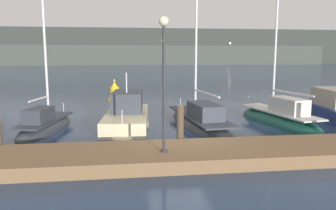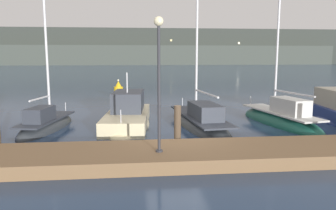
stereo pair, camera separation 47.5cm
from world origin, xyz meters
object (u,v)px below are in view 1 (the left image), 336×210
at_px(motorboat_berth_4, 127,119).
at_px(sailboat_berth_6, 279,121).
at_px(channel_buoy, 115,93).
at_px(dock_lamppost, 164,64).
at_px(sailboat_berth_3, 45,127).
at_px(sailboat_berth_5, 199,123).

xyz_separation_m(motorboat_berth_4, sailboat_berth_6, (8.28, -0.69, -0.15)).
distance_m(sailboat_berth_6, channel_buoy, 14.39).
relative_size(motorboat_berth_4, channel_buoy, 3.94).
bearing_deg(dock_lamppost, sailboat_berth_3, 131.54).
height_order(motorboat_berth_4, sailboat_berth_6, sailboat_berth_6).
relative_size(sailboat_berth_3, dock_lamppost, 1.63).
xyz_separation_m(sailboat_berth_6, channel_buoy, (-9.25, 11.02, 0.46)).
distance_m(motorboat_berth_4, dock_lamppost, 7.44).
bearing_deg(sailboat_berth_5, sailboat_berth_3, -179.83).
xyz_separation_m(channel_buoy, dock_lamppost, (2.17, -16.97, 2.81)).
height_order(sailboat_berth_5, channel_buoy, sailboat_berth_5).
bearing_deg(dock_lamppost, motorboat_berth_4, 100.29).
bearing_deg(sailboat_berth_6, channel_buoy, 130.02).
relative_size(sailboat_berth_3, sailboat_berth_6, 0.70).
height_order(motorboat_berth_4, channel_buoy, motorboat_berth_4).
distance_m(sailboat_berth_3, sailboat_berth_5, 7.92).
bearing_deg(dock_lamppost, sailboat_berth_5, 66.45).
xyz_separation_m(sailboat_berth_3, sailboat_berth_5, (7.92, 0.02, 0.01)).
distance_m(channel_buoy, dock_lamppost, 17.34).
distance_m(sailboat_berth_3, dock_lamppost, 8.65).
bearing_deg(sailboat_berth_6, sailboat_berth_5, 179.32).
relative_size(sailboat_berth_6, dock_lamppost, 2.33).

